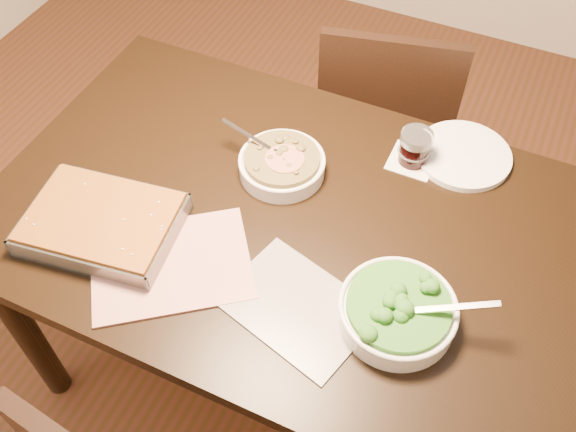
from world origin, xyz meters
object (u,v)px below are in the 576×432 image
object	(u,v)px
dinner_plate	(463,155)
table	(286,241)
baking_dish	(102,223)
chair_far	(384,119)
wine_tumbler	(415,147)
stew_bowl	(282,164)
broccoli_bowl	(398,311)

from	to	relation	value
dinner_plate	table	bearing A→B (deg)	-131.84
baking_dish	chair_far	world-z (taller)	chair_far
table	wine_tumbler	xyz separation A→B (m)	(0.21, 0.30, 0.14)
chair_far	baking_dish	bearing A→B (deg)	53.47
table	stew_bowl	bearing A→B (deg)	119.06
broccoli_bowl	baking_dish	distance (m)	0.68
baking_dish	dinner_plate	distance (m)	0.89
table	baking_dish	bearing A→B (deg)	-149.45
table	chair_far	distance (m)	0.71
chair_far	table	bearing A→B (deg)	74.26
baking_dish	table	bearing A→B (deg)	22.47
baking_dish	wine_tumbler	world-z (taller)	wine_tumbler
baking_dish	stew_bowl	bearing A→B (deg)	41.18
wine_tumbler	chair_far	bearing A→B (deg)	114.43
wine_tumbler	chair_far	xyz separation A→B (m)	(-0.18, 0.40, -0.31)
wine_tumbler	table	bearing A→B (deg)	-125.47
chair_far	broccoli_bowl	bearing A→B (deg)	95.68
baking_dish	broccoli_bowl	bearing A→B (deg)	-2.91
baking_dish	wine_tumbler	bearing A→B (deg)	33.62
broccoli_bowl	wine_tumbler	xyz separation A→B (m)	(-0.11, 0.45, 0.02)
wine_tumbler	chair_far	distance (m)	0.53
dinner_plate	chair_far	world-z (taller)	chair_far
dinner_plate	chair_far	xyz separation A→B (m)	(-0.29, 0.33, -0.27)
stew_bowl	dinner_plate	bearing A→B (deg)	31.04
stew_bowl	dinner_plate	xyz separation A→B (m)	(0.39, 0.24, -0.02)
broccoli_bowl	dinner_plate	world-z (taller)	broccoli_bowl
table	chair_far	bearing A→B (deg)	87.46
stew_bowl	wine_tumbler	world-z (taller)	wine_tumbler
stew_bowl	baking_dish	distance (m)	0.44
baking_dish	chair_far	size ratio (longest dim) A/B	0.42
baking_dish	chair_far	xyz separation A→B (m)	(0.39, 0.90, -0.29)
stew_bowl	chair_far	world-z (taller)	chair_far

